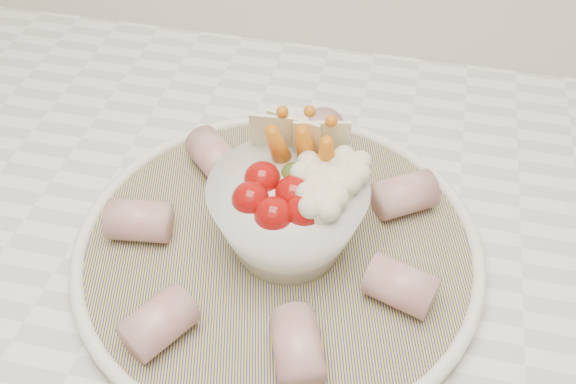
# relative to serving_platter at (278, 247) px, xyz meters

# --- Properties ---
(serving_platter) EXTENTS (0.43, 0.43, 0.02)m
(serving_platter) POSITION_rel_serving_platter_xyz_m (0.00, 0.00, 0.00)
(serving_platter) COLOR navy
(serving_platter) RESTS_ON kitchen_counter
(veggie_bowl) EXTENTS (0.13, 0.13, 0.11)m
(veggie_bowl) POSITION_rel_serving_platter_xyz_m (0.01, 0.00, 0.05)
(veggie_bowl) COLOR white
(veggie_bowl) RESTS_ON serving_platter
(cured_meat_rolls) EXTENTS (0.29, 0.30, 0.04)m
(cured_meat_rolls) POSITION_rel_serving_platter_xyz_m (-0.00, 0.00, 0.02)
(cured_meat_rolls) COLOR #A94D5C
(cured_meat_rolls) RESTS_ON serving_platter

